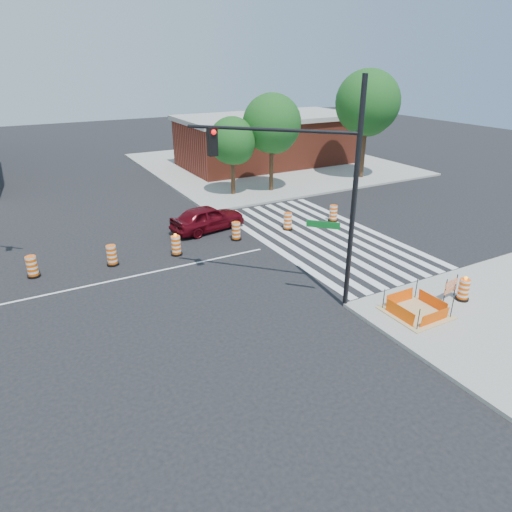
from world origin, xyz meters
name	(u,v)px	position (x,y,z in m)	size (l,w,h in m)	color
ground	(130,277)	(0.00, 0.00, 0.00)	(120.00, 120.00, 0.00)	black
sidewalk_ne	(268,164)	(18.00, 18.00, 0.07)	(22.00, 22.00, 0.15)	gray
crosswalk_east	(320,236)	(10.95, 0.00, 0.01)	(6.75, 13.50, 0.01)	silver
lane_centerline	(130,277)	(0.00, 0.00, 0.01)	(14.00, 0.12, 0.01)	silver
excavation_pit	(416,312)	(9.00, -9.00, 0.22)	(2.20, 2.20, 0.90)	tan
brick_storefront	(269,140)	(18.00, 18.00, 2.32)	(16.50, 8.50, 4.60)	maroon
red_coupe	(208,218)	(5.73, 4.07, 0.76)	(1.80, 4.48, 1.53)	#4F060F
signal_pole_se	(307,174)	(5.80, -5.67, 5.38)	(4.78, 4.84, 8.80)	black
pit_drum	(463,290)	(11.53, -9.12, 0.60)	(0.55, 0.55, 1.08)	black
barricade	(451,287)	(11.16, -8.78, 0.70)	(0.84, 0.15, 0.99)	#FF5705
tree_north_c	(233,143)	(10.36, 10.02, 3.82)	(3.40, 3.35, 5.70)	#382314
tree_north_d	(272,127)	(13.35, 9.58, 4.84)	(4.24, 4.24, 7.20)	#382314
tree_north_e	(367,106)	(22.16, 9.52, 5.86)	(5.13, 5.13, 8.73)	#382314
median_drum_2	(32,267)	(-3.92, 2.22, 0.48)	(0.60, 0.60, 1.02)	black
median_drum_3	(112,256)	(-0.37, 1.78, 0.48)	(0.60, 0.60, 1.02)	black
median_drum_4	(176,246)	(2.83, 1.46, 0.49)	(0.60, 0.60, 1.18)	black
median_drum_5	(236,232)	(6.51, 1.90, 0.48)	(0.60, 0.60, 1.02)	black
median_drum_6	(288,222)	(9.94, 1.90, 0.48)	(0.60, 0.60, 1.02)	black
median_drum_7	(333,214)	(13.24, 1.80, 0.48)	(0.60, 0.60, 1.02)	black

